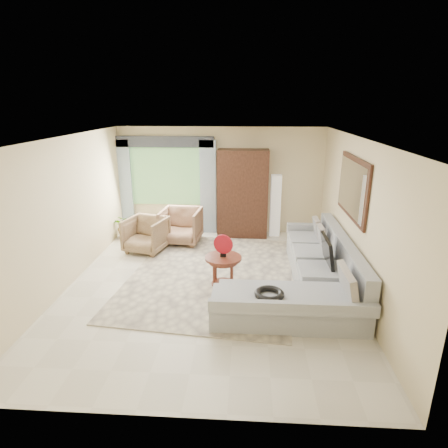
# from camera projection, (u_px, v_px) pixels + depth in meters

# --- Properties ---
(ground) EXTENTS (6.00, 6.00, 0.00)m
(ground) POSITION_uv_depth(u_px,v_px,m) (209.00, 285.00, 6.77)
(ground) COLOR silver
(ground) RESTS_ON ground
(area_rug) EXTENTS (3.39, 4.29, 0.02)m
(area_rug) POSITION_uv_depth(u_px,v_px,m) (212.00, 274.00, 7.17)
(area_rug) COLOR beige
(area_rug) RESTS_ON ground
(sectional_sofa) EXTENTS (2.30, 3.46, 0.90)m
(sectional_sofa) POSITION_uv_depth(u_px,v_px,m) (311.00, 278.00, 6.40)
(sectional_sofa) COLOR #A8ACB1
(sectional_sofa) RESTS_ON ground
(tv_screen) EXTENTS (0.14, 0.74, 0.48)m
(tv_screen) POSITION_uv_depth(u_px,v_px,m) (327.00, 251.00, 6.40)
(tv_screen) COLOR black
(tv_screen) RESTS_ON sectional_sofa
(garden_hose) EXTENTS (0.43, 0.43, 0.09)m
(garden_hose) POSITION_uv_depth(u_px,v_px,m) (269.00, 294.00, 5.33)
(garden_hose) COLOR black
(garden_hose) RESTS_ON sectional_sofa
(coffee_table) EXTENTS (0.63, 0.63, 0.63)m
(coffee_table) POSITION_uv_depth(u_px,v_px,m) (223.00, 273.00, 6.49)
(coffee_table) COLOR #4B2114
(coffee_table) RESTS_ON ground
(red_disc) EXTENTS (0.33, 0.12, 0.34)m
(red_disc) POSITION_uv_depth(u_px,v_px,m) (223.00, 244.00, 6.32)
(red_disc) COLOR #A3101C
(red_disc) RESTS_ON coffee_table
(armchair_left) EXTENTS (1.00, 1.01, 0.76)m
(armchair_left) POSITION_uv_depth(u_px,v_px,m) (146.00, 235.00, 8.20)
(armchair_left) COLOR #9B7F55
(armchair_left) RESTS_ON ground
(armchair_right) EXTENTS (0.96, 0.98, 0.82)m
(armchair_right) POSITION_uv_depth(u_px,v_px,m) (181.00, 226.00, 8.68)
(armchair_right) COLOR #9C6E55
(armchair_right) RESTS_ON ground
(potted_plant) EXTENTS (0.65, 0.61, 0.58)m
(potted_plant) POSITION_uv_depth(u_px,v_px,m) (126.00, 227.00, 9.01)
(potted_plant) COLOR #999999
(potted_plant) RESTS_ON ground
(armoire) EXTENTS (1.20, 0.55, 2.10)m
(armoire) POSITION_uv_depth(u_px,v_px,m) (243.00, 194.00, 8.99)
(armoire) COLOR black
(armoire) RESTS_ON ground
(floor_lamp) EXTENTS (0.24, 0.24, 1.50)m
(floor_lamp) POSITION_uv_depth(u_px,v_px,m) (275.00, 206.00, 9.09)
(floor_lamp) COLOR silver
(floor_lamp) RESTS_ON ground
(window) EXTENTS (1.80, 0.04, 1.40)m
(window) POSITION_uv_depth(u_px,v_px,m) (166.00, 176.00, 9.23)
(window) COLOR #669E59
(window) RESTS_ON wall_back
(curtain_left) EXTENTS (0.40, 0.08, 2.30)m
(curtain_left) POSITION_uv_depth(u_px,v_px,m) (124.00, 187.00, 9.28)
(curtain_left) COLOR #9EB7CC
(curtain_left) RESTS_ON ground
(curtain_right) EXTENTS (0.40, 0.08, 2.30)m
(curtain_right) POSITION_uv_depth(u_px,v_px,m) (208.00, 188.00, 9.16)
(curtain_right) COLOR #9EB7CC
(curtain_right) RESTS_ON ground
(valance) EXTENTS (2.40, 0.12, 0.26)m
(valance) POSITION_uv_depth(u_px,v_px,m) (164.00, 142.00, 8.90)
(valance) COLOR #1E232D
(valance) RESTS_ON wall_back
(wall_mirror) EXTENTS (0.05, 1.70, 1.05)m
(wall_mirror) POSITION_uv_depth(u_px,v_px,m) (353.00, 188.00, 6.41)
(wall_mirror) COLOR black
(wall_mirror) RESTS_ON wall_right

